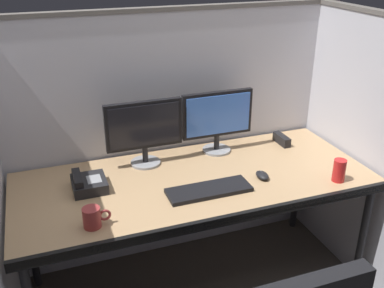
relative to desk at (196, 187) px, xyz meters
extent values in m
cube|color=silver|center=(0.00, 0.46, 0.08)|extent=(2.20, 0.05, 1.55)
cube|color=#605B56|center=(0.00, 0.46, 0.87)|extent=(2.21, 0.06, 0.02)
cube|color=silver|center=(0.99, -0.09, 0.08)|extent=(0.05, 1.40, 1.55)
cube|color=tan|center=(0.00, 0.01, 0.03)|extent=(1.90, 0.80, 0.04)
cube|color=black|center=(0.00, -0.38, 0.03)|extent=(1.90, 0.02, 0.05)
cylinder|color=black|center=(0.89, -0.33, -0.34)|extent=(0.04, 0.04, 0.70)
cylinder|color=black|center=(-0.89, 0.35, -0.34)|extent=(0.04, 0.04, 0.70)
cylinder|color=black|center=(0.89, 0.35, -0.34)|extent=(0.04, 0.04, 0.70)
cylinder|color=gray|center=(-0.21, 0.27, 0.06)|extent=(0.17, 0.17, 0.01)
cylinder|color=black|center=(-0.21, 0.27, 0.11)|extent=(0.03, 0.03, 0.09)
cube|color=black|center=(-0.21, 0.27, 0.29)|extent=(0.43, 0.03, 0.27)
cube|color=black|center=(-0.21, 0.25, 0.29)|extent=(0.39, 0.01, 0.23)
cylinder|color=gray|center=(0.24, 0.29, 0.06)|extent=(0.17, 0.17, 0.01)
cylinder|color=black|center=(0.24, 0.29, 0.11)|extent=(0.03, 0.03, 0.09)
cube|color=black|center=(0.24, 0.29, 0.29)|extent=(0.43, 0.03, 0.27)
cube|color=#3F72D8|center=(0.24, 0.27, 0.29)|extent=(0.39, 0.01, 0.23)
cube|color=black|center=(0.01, -0.15, 0.06)|extent=(0.43, 0.15, 0.02)
ellipsoid|color=black|center=(0.34, -0.11, 0.07)|extent=(0.06, 0.10, 0.03)
cylinder|color=#59595B|center=(0.34, -0.09, 0.08)|extent=(0.01, 0.01, 0.01)
cylinder|color=#993333|center=(-0.58, -0.25, 0.10)|extent=(0.08, 0.08, 0.09)
torus|color=#993333|center=(-0.52, -0.25, 0.10)|extent=(0.06, 0.01, 0.06)
cube|color=black|center=(0.66, 0.25, 0.08)|extent=(0.04, 0.15, 0.06)
cube|color=black|center=(-0.55, 0.09, 0.08)|extent=(0.17, 0.19, 0.06)
cube|color=black|center=(-0.60, 0.09, 0.12)|extent=(0.04, 0.17, 0.03)
cube|color=gray|center=(-0.52, 0.08, 0.11)|extent=(0.07, 0.09, 0.00)
cylinder|color=red|center=(0.70, -0.27, 0.11)|extent=(0.07, 0.07, 0.12)
camera|label=1|loc=(-0.73, -1.94, 1.20)|focal=41.46mm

